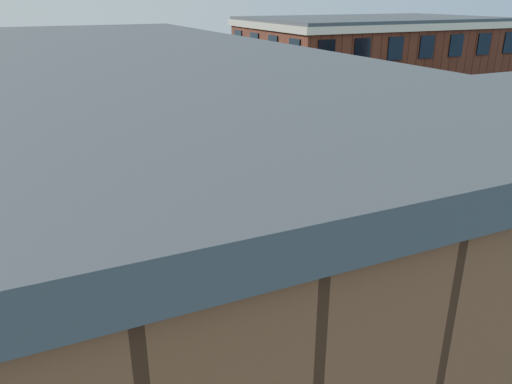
{
  "coord_description": "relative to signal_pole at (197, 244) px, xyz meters",
  "views": [
    {
      "loc": [
        -13.41,
        -27.87,
        14.28
      ],
      "look_at": [
        -0.69,
        -0.75,
        2.5
      ],
      "focal_mm": 35.0,
      "sensor_mm": 36.0,
      "label": 1
    }
  ],
  "objects": [
    {
      "name": "ground",
      "position": [
        6.72,
        6.68,
        -2.86
      ],
      "size": [
        120.0,
        120.0,
        0.0
      ],
      "primitive_type": "plane",
      "color": "black",
      "rests_on": "ground"
    },
    {
      "name": "sidewalk_ne",
      "position": [
        27.72,
        27.68,
        -2.78
      ],
      "size": [
        30.0,
        30.0,
        0.15
      ],
      "primitive_type": "cube",
      "color": "gray",
      "rests_on": "ground"
    },
    {
      "name": "building_ne",
      "position": [
        27.22,
        22.68,
        3.14
      ],
      "size": [
        25.0,
        16.0,
        12.0
      ],
      "primitive_type": "cube",
      "color": "#4A1E12",
      "rests_on": "ground"
    },
    {
      "name": "tree_near",
      "position": [
        14.28,
        16.65,
        0.3
      ],
      "size": [
        2.69,
        2.69,
        4.49
      ],
      "color": "black",
      "rests_on": "ground"
    },
    {
      "name": "tree_far",
      "position": [
        14.28,
        22.65,
        0.02
      ],
      "size": [
        2.43,
        2.43,
        4.07
      ],
      "color": "black",
      "rests_on": "ground"
    },
    {
      "name": "signal_pole",
      "position": [
        0.0,
        0.0,
        0.0
      ],
      "size": [
        1.29,
        1.24,
        4.6
      ],
      "color": "black",
      "rests_on": "ground"
    },
    {
      "name": "box_truck",
      "position": [
        19.23,
        2.02,
        -0.76
      ],
      "size": [
        8.97,
        2.92,
        4.02
      ],
      "rotation": [
        0.0,
        0.0,
        0.02
      ],
      "color": "white",
      "rests_on": "ground"
    },
    {
      "name": "traffic_cone",
      "position": [
        1.31,
        0.98,
        -2.5
      ],
      "size": [
        0.53,
        0.53,
        0.74
      ],
      "rotation": [
        0.0,
        0.0,
        0.39
      ],
      "color": "#EA3F0A",
      "rests_on": "ground"
    }
  ]
}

